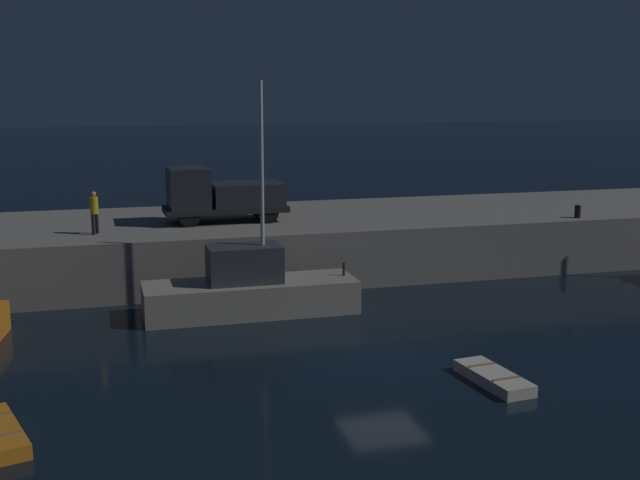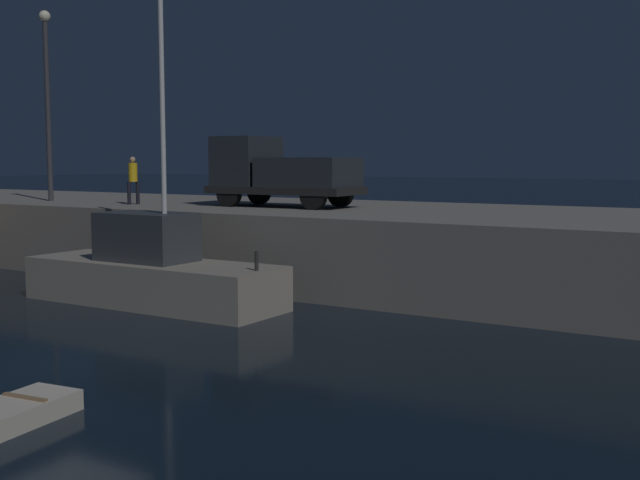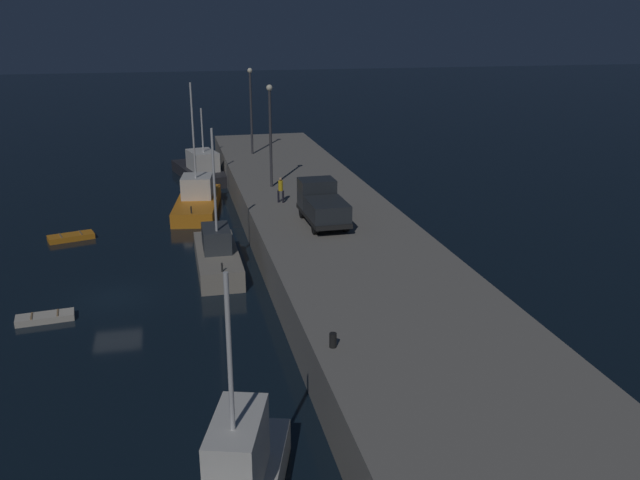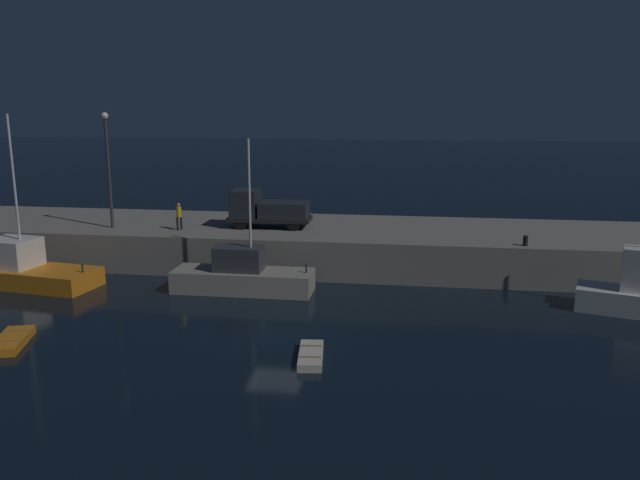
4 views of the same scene
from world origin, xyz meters
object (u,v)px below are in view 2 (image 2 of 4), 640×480
fishing_boat_white (152,273)px  dockworker (133,177)px  lamp_post_east (47,90)px  utility_truck (279,172)px

fishing_boat_white → dockworker: (-5.36, 4.73, 2.51)m
fishing_boat_white → dockworker: bearing=138.6°
dockworker → lamp_post_east: bearing=178.9°
fishing_boat_white → utility_truck: (-0.07, 6.36, 2.71)m
lamp_post_east → fishing_boat_white: bearing=-25.9°
utility_truck → dockworker: (-5.28, -1.63, -0.20)m
fishing_boat_white → lamp_post_east: bearing=154.1°
lamp_post_east → dockworker: (4.57, -0.08, -3.34)m
fishing_boat_white → utility_truck: fishing_boat_white is taller
lamp_post_east → utility_truck: size_ratio=1.37×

